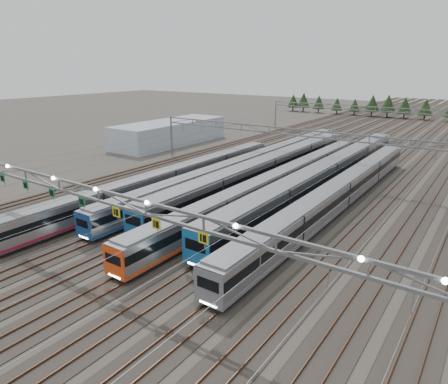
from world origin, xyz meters
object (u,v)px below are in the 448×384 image
Objects in this scene: train_b at (252,163)px; train_f at (339,194)px; gantry_near at (97,198)px; gantry_mid at (299,138)px; train_e at (326,175)px; train_a at (170,180)px; west_shed at (170,133)px; train_d at (279,182)px; train_c at (266,169)px; gantry_far at (375,113)px.

train_f reaches higher than train_b.
gantry_near is (-11.30, -28.38, 5.07)m from train_f.
gantry_near is 1.00× the size of gantry_mid.
train_e reaches higher than train_f.
train_a is at bearing -105.99° from train_b.
gantry_near is 1.88× the size of west_shed.
train_d is 9.03m from train_f.
train_e is at bearing 55.18° from train_d.
train_d is (4.50, -4.40, -0.28)m from train_c.
train_c is 8.11m from gantry_mid.
train_d is 56.21m from gantry_far.
west_shed is (-37.05, 49.66, -4.46)m from gantry_near.
gantry_far is at bearing 43.70° from west_shed.
west_shed reaches higher than train_c.
train_a is 0.85× the size of train_d.
train_c reaches higher than train_d.
train_a is at bearing -125.72° from train_c.
train_f is at bearing -24.86° from train_b.
train_b is 1.09× the size of train_e.
train_b is 1.21× the size of train_f.
train_e is at bearing 121.95° from train_f.
train_b is 1.21× the size of gantry_far.
train_f is at bearing -4.74° from train_d.
gantry_near is at bearing -100.81° from train_e.
train_d is (9.00, -7.59, 0.04)m from train_b.
gantry_far is (6.75, 48.39, 4.49)m from train_b.
train_e is at bearing 39.01° from train_a.
gantry_far reaches higher than train_e.
train_b is 5.52m from train_c.
train_f is at bearing -58.05° from train_e.
gantry_far is at bearing 90.00° from gantry_mid.
west_shed is at bearing 165.57° from gantry_mid.
gantry_near reaches higher than train_e.
train_a reaches higher than train_b.
gantry_mid is at bearing 26.70° from train_b.
train_c is at bearing 54.28° from train_a.
train_c is at bearing -108.87° from gantry_mid.
train_a is at bearing -47.94° from west_shed.
gantry_far is 51.45m from west_shed.
gantry_near is (11.20, -21.02, 5.17)m from train_a.
train_f is (22.50, 7.37, 0.09)m from train_a.
train_b is 13.55m from train_e.
train_e reaches higher than train_a.
gantry_mid is at bearing 146.20° from train_e.
train_b is 1.21× the size of gantry_mid.
gantry_mid is (0.05, 40.12, -0.70)m from gantry_near.
train_a is 24.37m from gantry_near.
train_a is at bearing -120.50° from gantry_mid.
train_a is 1.70× the size of west_shed.
train_c is 51.80m from gantry_far.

